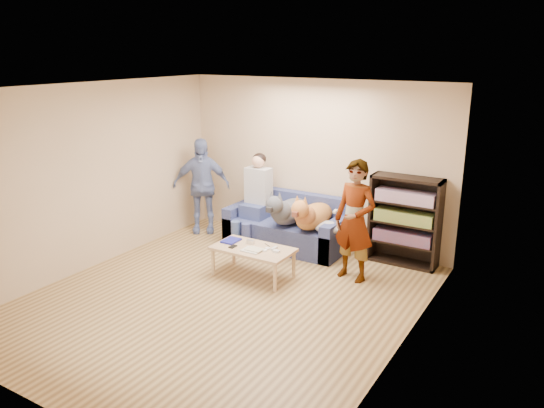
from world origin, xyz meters
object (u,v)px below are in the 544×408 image
Objects in this scene: notebook_blue at (231,241)px; sofa at (288,228)px; dog_gray at (288,211)px; camera_silver at (250,242)px; coffee_table at (253,251)px; person_standing_left at (201,186)px; dog_tan at (312,215)px; bookshelf at (405,219)px; person_seated at (255,196)px; person_standing_right at (355,221)px.

sofa reaches higher than notebook_blue.
dog_gray is (0.10, -0.19, 0.36)m from sofa.
notebook_blue is 0.29m from camera_silver.
coffee_table is (0.40, -0.05, -0.06)m from notebook_blue.
notebook_blue is (1.38, -1.09, -0.38)m from person_standing_left.
dog_tan reaches higher than camera_silver.
dog_gray is (0.03, 0.99, 0.20)m from camera_silver.
bookshelf is (2.01, 1.48, 0.25)m from notebook_blue.
dog_tan is (2.11, -0.05, -0.17)m from person_standing_left.
person_seated reaches higher than dog_tan.
dog_gray is at bearing 176.81° from dog_tan.
camera_silver is 0.18m from coffee_table.
coffee_table is (0.72, -1.17, -0.40)m from person_seated.
person_standing_right is 1.02× the size of person_standing_left.
person_standing_left is at bearing -173.37° from bookshelf.
dog_tan is (-0.86, 0.43, -0.18)m from person_standing_right.
dog_gray is 1.14× the size of coffee_table.
dog_gray reaches higher than notebook_blue.
person_standing_right reaches higher than bookshelf.
camera_silver is 0.06× the size of sofa.
person_standing_left reaches higher than camera_silver.
coffee_table is (-0.33, -1.09, -0.27)m from dog_tan.
person_standing_right is 1.75m from notebook_blue.
camera_silver is at bearing -86.61° from sofa.
sofa reaches higher than camera_silver.
person_seated reaches higher than camera_silver.
bookshelf is (1.80, 0.23, 0.40)m from sofa.
bookshelf reaches higher than notebook_blue.
person_seated is at bearing 121.49° from coffee_table.
person_seated reaches higher than coffee_table.
person_standing_right is at bearing -41.99° from person_standing_left.
camera_silver is 0.09× the size of dog_tan.
bookshelf reaches higher than dog_tan.
bookshelf is at bearing 75.31° from person_standing_right.
dog_tan is at bearing 54.82° from notebook_blue.
bookshelf is at bearing 19.11° from dog_tan.
person_standing_right is 1.41× the size of dog_tan.
person_seated is 1.06m from dog_tan.
sofa is at bearing -172.60° from bookshelf.
dog_gray is at bearing -5.31° from person_seated.
person_seated reaches higher than dog_gray.
person_standing_left is at bearing 148.43° from camera_silver.
notebook_blue is 1.28m from sofa.
bookshelf reaches higher than sofa.
person_standing_right is at bearing 20.77° from notebook_blue.
bookshelf is (2.33, 0.36, -0.09)m from person_seated.
dog_tan reaches higher than notebook_blue.
person_standing_left is 6.21× the size of notebook_blue.
person_standing_right is 1.98m from person_seated.
sofa is at bearing -27.01° from person_standing_left.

